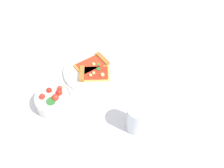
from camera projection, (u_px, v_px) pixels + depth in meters
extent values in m
plane|color=silver|center=(95.00, 78.00, 0.92)|extent=(2.40, 2.40, 0.00)
cylinder|color=white|center=(95.00, 70.00, 0.94)|extent=(0.27, 0.27, 0.01)
cube|color=#E5B256|center=(95.00, 74.00, 0.92)|extent=(0.13, 0.15, 0.01)
cube|color=#A36B2D|center=(82.00, 74.00, 0.91)|extent=(0.08, 0.05, 0.01)
cube|color=#B22D19|center=(95.00, 73.00, 0.91)|extent=(0.11, 0.13, 0.00)
sphere|color=#F2D87F|center=(90.00, 74.00, 0.90)|extent=(0.01, 0.01, 0.01)
sphere|color=#F2D87F|center=(93.00, 73.00, 0.90)|extent=(0.01, 0.01, 0.01)
cylinder|color=#2D722D|center=(98.00, 69.00, 0.92)|extent=(0.02, 0.02, 0.00)
sphere|color=#F2D87F|center=(102.00, 75.00, 0.90)|extent=(0.02, 0.02, 0.02)
cube|color=gold|center=(92.00, 65.00, 0.95)|extent=(0.10, 0.14, 0.01)
cube|color=#A36B2D|center=(102.00, 59.00, 0.97)|extent=(0.09, 0.03, 0.02)
cube|color=red|center=(91.00, 64.00, 0.95)|extent=(0.09, 0.12, 0.00)
sphere|color=#F2D87F|center=(94.00, 64.00, 0.94)|extent=(0.01, 0.01, 0.01)
cylinder|color=#388433|center=(98.00, 64.00, 0.94)|extent=(0.01, 0.01, 0.00)
cylinder|color=white|center=(55.00, 101.00, 0.82)|extent=(0.14, 0.14, 0.05)
torus|color=white|center=(53.00, 96.00, 0.79)|extent=(0.13, 0.13, 0.01)
sphere|color=red|center=(42.00, 96.00, 0.79)|extent=(0.02, 0.02, 0.02)
sphere|color=red|center=(49.00, 90.00, 0.81)|extent=(0.02, 0.02, 0.02)
sphere|color=red|center=(59.00, 92.00, 0.80)|extent=(0.02, 0.02, 0.02)
sphere|color=red|center=(55.00, 97.00, 0.78)|extent=(0.02, 0.02, 0.02)
sphere|color=red|center=(60.00, 88.00, 0.81)|extent=(0.02, 0.02, 0.02)
cylinder|color=#2D722D|center=(51.00, 101.00, 0.78)|extent=(0.04, 0.04, 0.01)
cylinder|color=silver|center=(137.00, 118.00, 0.73)|extent=(0.07, 0.07, 0.11)
cylinder|color=black|center=(137.00, 121.00, 0.74)|extent=(0.06, 0.06, 0.07)
cube|color=white|center=(141.00, 118.00, 0.72)|extent=(0.03, 0.03, 0.02)
cube|color=white|center=(135.00, 113.00, 0.73)|extent=(0.03, 0.03, 0.02)
cube|color=white|center=(157.00, 63.00, 0.98)|extent=(0.15, 0.15, 0.00)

